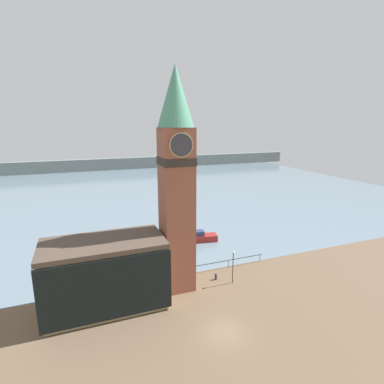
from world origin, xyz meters
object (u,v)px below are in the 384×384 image
object	(u,v)px
mooring_bollard_near	(216,276)
lamp_post	(233,261)
clock_tower	(176,177)
boat_near	(202,237)
pier_building	(105,274)

from	to	relation	value
mooring_bollard_near	lamp_post	world-z (taller)	lamp_post
clock_tower	boat_near	world-z (taller)	clock_tower
boat_near	mooring_bollard_near	size ratio (longest dim) A/B	6.20
pier_building	lamp_post	bearing A→B (deg)	-2.49
clock_tower	mooring_bollard_near	distance (m)	14.42
lamp_post	clock_tower	bearing A→B (deg)	165.85
pier_building	lamp_post	world-z (taller)	pier_building
mooring_bollard_near	clock_tower	bearing A→B (deg)	177.98
clock_tower	mooring_bollard_near	world-z (taller)	clock_tower
pier_building	mooring_bollard_near	size ratio (longest dim) A/B	15.58
mooring_bollard_near	lamp_post	size ratio (longest dim) A/B	0.19
pier_building	mooring_bollard_near	distance (m)	14.25
pier_building	boat_near	bearing A→B (deg)	38.49
clock_tower	pier_building	bearing A→B (deg)	-173.11
pier_building	mooring_bollard_near	xyz separation A→B (m)	(13.81, 0.86, -3.40)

